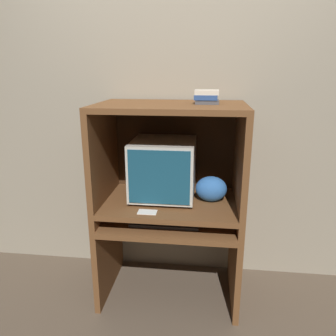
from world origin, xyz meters
The scene contains 11 objects.
ground_plane centered at (0.00, 0.00, 0.00)m, with size 12.00×12.00×0.00m, color brown.
wall_back centered at (0.00, 0.70, 1.30)m, with size 6.00×0.06×2.60m.
desk_base centered at (0.00, 0.28, 0.40)m, with size 0.99×0.66×0.63m.
desk_monitor_shelf centered at (0.00, 0.32, 0.72)m, with size 0.99×0.64×0.12m.
hutch_upper centered at (0.00, 0.35, 1.19)m, with size 0.99×0.64×0.68m.
crt_monitor centered at (-0.06, 0.38, 0.96)m, with size 0.44×0.46×0.42m.
keyboard centered at (-0.02, 0.18, 0.64)m, with size 0.46×0.17×0.03m.
mouse centered at (0.28, 0.17, 0.64)m, with size 0.06×0.04×0.03m.
snack_bag centered at (0.28, 0.34, 0.84)m, with size 0.22×0.16×0.18m.
book_stack centered at (0.23, 0.33, 1.47)m, with size 0.16×0.12×0.09m.
paper_card centered at (-0.13, 0.10, 0.75)m, with size 0.12×0.08×0.00m.
Camera 1 is at (0.24, -1.82, 1.63)m, focal length 35.00 mm.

